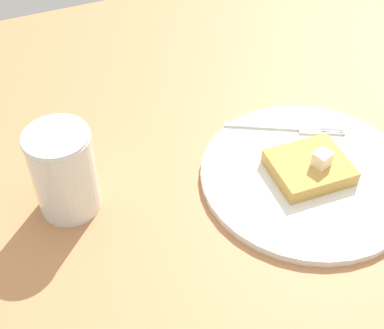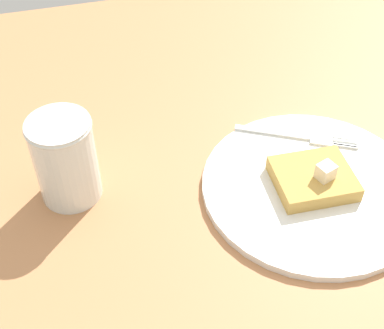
% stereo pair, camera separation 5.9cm
% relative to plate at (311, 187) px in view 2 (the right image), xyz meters
% --- Properties ---
extents(table_surface, '(0.99, 0.99, 0.02)m').
position_rel_plate_xyz_m(table_surface, '(0.02, -0.05, -0.02)').
color(table_surface, '#B2764A').
rests_on(table_surface, ground).
extents(plate, '(0.26, 0.26, 0.01)m').
position_rel_plate_xyz_m(plate, '(0.00, 0.00, 0.00)').
color(plate, white).
rests_on(plate, table_surface).
extents(toast_slice_center, '(0.09, 0.08, 0.02)m').
position_rel_plate_xyz_m(toast_slice_center, '(-0.00, 0.00, 0.01)').
color(toast_slice_center, gold).
rests_on(toast_slice_center, plate).
extents(butter_pat_primary, '(0.02, 0.02, 0.02)m').
position_rel_plate_xyz_m(butter_pat_primary, '(-0.01, 0.01, 0.03)').
color(butter_pat_primary, '#F8EAC5').
rests_on(butter_pat_primary, toast_slice_center).
extents(fork, '(0.15, 0.09, 0.00)m').
position_rel_plate_xyz_m(fork, '(-0.02, -0.08, 0.01)').
color(fork, silver).
rests_on(fork, plate).
extents(syrup_jar, '(0.07, 0.07, 0.11)m').
position_rel_plate_xyz_m(syrup_jar, '(0.28, -0.07, 0.05)').
color(syrup_jar, '#451F08').
rests_on(syrup_jar, table_surface).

